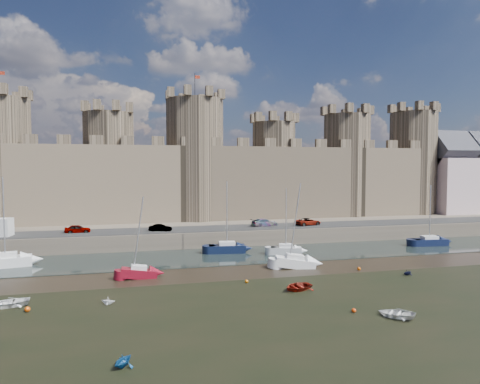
# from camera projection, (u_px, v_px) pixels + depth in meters

# --- Properties ---
(ground) EXTENTS (160.00, 160.00, 0.00)m
(ground) POSITION_uv_depth(u_px,v_px,m) (250.00, 315.00, 36.31)
(ground) COLOR black
(ground) RESTS_ON ground
(seaweed_patch) EXTENTS (70.00, 34.00, 0.01)m
(seaweed_patch) POSITION_uv_depth(u_px,v_px,m) (272.00, 343.00, 30.49)
(seaweed_patch) COLOR black
(seaweed_patch) RESTS_ON ground
(water_channel) EXTENTS (160.00, 12.00, 0.08)m
(water_channel) POSITION_uv_depth(u_px,v_px,m) (205.00, 257.00, 59.58)
(water_channel) COLOR black
(water_channel) RESTS_ON ground
(quay) EXTENTS (160.00, 60.00, 2.50)m
(quay) POSITION_uv_depth(u_px,v_px,m) (179.00, 218.00, 94.42)
(quay) COLOR #4C443A
(quay) RESTS_ON ground
(road) EXTENTS (160.00, 7.00, 0.10)m
(road) POSITION_uv_depth(u_px,v_px,m) (195.00, 229.00, 69.13)
(road) COLOR black
(road) RESTS_ON quay
(castle) EXTENTS (108.50, 11.00, 29.00)m
(castle) POSITION_uv_depth(u_px,v_px,m) (182.00, 172.00, 82.03)
(castle) COLOR #42382B
(castle) RESTS_ON quay
(car_0) EXTENTS (3.83, 1.66, 1.29)m
(car_0) POSITION_uv_depth(u_px,v_px,m) (78.00, 229.00, 65.17)
(car_0) COLOR gray
(car_0) RESTS_ON quay
(car_1) EXTENTS (3.69, 2.11, 1.15)m
(car_1) POSITION_uv_depth(u_px,v_px,m) (160.00, 228.00, 66.74)
(car_1) COLOR gray
(car_1) RESTS_ON quay
(car_2) EXTENTS (4.88, 2.68, 1.34)m
(car_2) POSITION_uv_depth(u_px,v_px,m) (265.00, 222.00, 72.56)
(car_2) COLOR gray
(car_2) RESTS_ON quay
(car_3) EXTENTS (5.03, 3.26, 1.29)m
(car_3) POSITION_uv_depth(u_px,v_px,m) (308.00, 222.00, 73.58)
(car_3) COLOR gray
(car_3) RESTS_ON quay
(sailboat_0) EXTENTS (6.38, 3.51, 11.29)m
(sailboat_0) POSITION_uv_depth(u_px,v_px,m) (5.00, 261.00, 53.45)
(sailboat_0) COLOR silver
(sailboat_0) RESTS_ON ground
(sailboat_1) EXTENTS (5.40, 2.57, 10.45)m
(sailboat_1) POSITION_uv_depth(u_px,v_px,m) (227.00, 248.00, 62.26)
(sailboat_1) COLOR black
(sailboat_1) RESTS_ON ground
(sailboat_2) EXTENTS (4.68, 2.85, 9.44)m
(sailboat_2) POSITION_uv_depth(u_px,v_px,m) (286.00, 249.00, 61.25)
(sailboat_2) COLOR silver
(sailboat_2) RESTS_ON ground
(sailboat_3) EXTENTS (5.65, 2.57, 9.65)m
(sailboat_3) POSITION_uv_depth(u_px,v_px,m) (429.00, 241.00, 68.25)
(sailboat_3) COLOR black
(sailboat_3) RESTS_ON ground
(sailboat_4) EXTENTS (4.01, 1.63, 9.29)m
(sailboat_4) POSITION_uv_depth(u_px,v_px,m) (139.00, 272.00, 48.29)
(sailboat_4) COLOR maroon
(sailboat_4) RESTS_ON ground
(sailboat_5) EXTENTS (5.19, 2.76, 10.63)m
(sailboat_5) POSITION_uv_depth(u_px,v_px,m) (295.00, 262.00, 53.30)
(sailboat_5) COLOR white
(sailboat_5) RESTS_ON ground
(dinghy_1) EXTENTS (2.01, 2.05, 0.82)m
(dinghy_1) POSITION_uv_depth(u_px,v_px,m) (123.00, 361.00, 26.70)
(dinghy_1) COLOR navy
(dinghy_1) RESTS_ON ground
(dinghy_2) EXTENTS (3.57, 3.73, 0.63)m
(dinghy_2) POSITION_uv_depth(u_px,v_px,m) (396.00, 314.00, 35.56)
(dinghy_2) COLOR silver
(dinghy_2) RESTS_ON ground
(dinghy_3) EXTENTS (1.49, 1.37, 0.66)m
(dinghy_3) POSITION_uv_depth(u_px,v_px,m) (108.00, 301.00, 38.92)
(dinghy_3) COLOR white
(dinghy_3) RESTS_ON ground
(dinghy_4) EXTENTS (3.93, 3.41, 0.68)m
(dinghy_4) POSITION_uv_depth(u_px,v_px,m) (298.00, 287.00, 43.49)
(dinghy_4) COLOR maroon
(dinghy_4) RESTS_ON ground
(dinghy_6) EXTENTS (3.80, 2.93, 0.73)m
(dinghy_6) POSITION_uv_depth(u_px,v_px,m) (8.00, 303.00, 38.33)
(dinghy_6) COLOR white
(dinghy_6) RESTS_ON ground
(dinghy_7) EXTENTS (1.42, 1.30, 0.64)m
(dinghy_7) POSITION_uv_depth(u_px,v_px,m) (408.00, 273.00, 49.59)
(dinghy_7) COLOR black
(dinghy_7) RESTS_ON ground
(buoy_0) EXTENTS (0.48, 0.48, 0.48)m
(buoy_0) POSITION_uv_depth(u_px,v_px,m) (27.00, 309.00, 36.97)
(buoy_0) COLOR #CB4509
(buoy_0) RESTS_ON ground
(buoy_1) EXTENTS (0.38, 0.38, 0.38)m
(buoy_1) POSITION_uv_depth(u_px,v_px,m) (247.00, 281.00, 46.23)
(buoy_1) COLOR #C76208
(buoy_1) RESTS_ON ground
(buoy_2) EXTENTS (0.38, 0.38, 0.38)m
(buoy_2) POSITION_uv_depth(u_px,v_px,m) (354.00, 310.00, 36.84)
(buoy_2) COLOR red
(buoy_2) RESTS_ON ground
(buoy_3) EXTENTS (0.44, 0.44, 0.44)m
(buoy_3) POSITION_uv_depth(u_px,v_px,m) (359.00, 269.00, 51.90)
(buoy_3) COLOR #CA5009
(buoy_3) RESTS_ON ground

